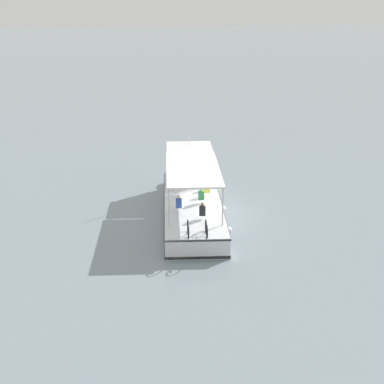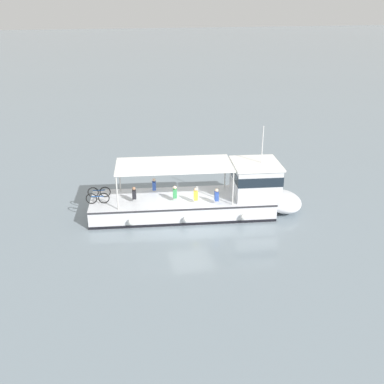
{
  "view_description": "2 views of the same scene",
  "coord_description": "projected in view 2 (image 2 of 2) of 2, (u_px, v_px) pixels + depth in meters",
  "views": [
    {
      "loc": [
        7.0,
        29.61,
        12.27
      ],
      "look_at": [
        1.3,
        -0.37,
        1.4
      ],
      "focal_mm": 51.97,
      "sensor_mm": 36.0,
      "label": 1
    },
    {
      "loc": [
        -22.18,
        5.34,
        11.86
      ],
      "look_at": [
        1.3,
        -0.37,
        1.4
      ],
      "focal_mm": 41.39,
      "sensor_mm": 36.0,
      "label": 2
    }
  ],
  "objects": [
    {
      "name": "ferry_main",
      "position": [
        209.0,
        197.0,
        26.57
      ],
      "size": [
        4.85,
        13.03,
        5.32
      ],
      "color": "silver",
      "rests_on": "ground"
    },
    {
      "name": "ground_plane",
      "position": [
        191.0,
        223.0,
        25.65
      ],
      "size": [
        400.0,
        400.0,
        0.0
      ],
      "primitive_type": "plane",
      "color": "gray"
    }
  ]
}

